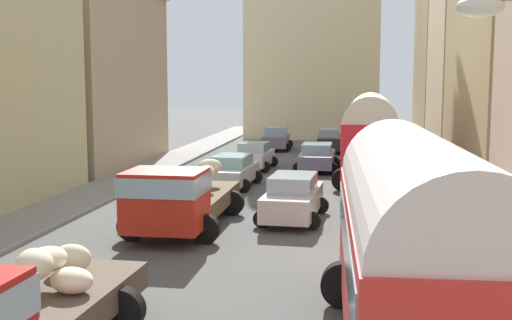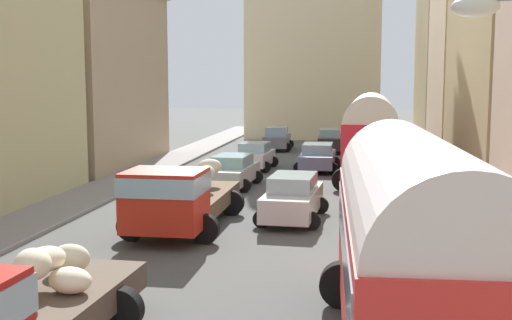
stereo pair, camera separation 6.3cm
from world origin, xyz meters
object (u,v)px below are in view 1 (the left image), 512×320
object	(u,v)px
parked_bus_0	(416,239)
cargo_truck_1	(180,196)
car_0	(232,171)
car_5	(329,140)
car_2	(276,139)
car_3	(293,198)
car_1	(254,156)
parked_bus_1	(370,134)
car_4	(317,157)

from	to	relation	value
parked_bus_0	cargo_truck_1	xyz separation A→B (m)	(-6.62, 8.84, -1.03)
car_0	car_5	world-z (taller)	car_5
cargo_truck_1	car_2	world-z (taller)	cargo_truck_1
car_5	car_3	bearing A→B (deg)	-90.84
car_1	car_3	xyz separation A→B (m)	(3.37, -12.57, 0.06)
car_5	parked_bus_0	bearing A→B (deg)	-84.98
cargo_truck_1	car_3	bearing A→B (deg)	34.45
parked_bus_1	car_4	distance (m)	5.00
car_1	car_4	world-z (taller)	car_1
parked_bus_0	car_2	world-z (taller)	parked_bus_0
parked_bus_1	cargo_truck_1	size ratio (longest dim) A/B	1.17
car_5	car_4	bearing A→B (deg)	-91.67
parked_bus_0	car_1	bearing A→B (deg)	105.46
parked_bus_1	car_2	bearing A→B (deg)	114.43
cargo_truck_1	car_2	xyz separation A→B (m)	(0.03, 24.73, -0.38)
parked_bus_1	car_4	world-z (taller)	parked_bus_1
parked_bus_0	car_3	xyz separation A→B (m)	(-3.20, 11.19, -1.40)
parked_bus_0	car_1	size ratio (longest dim) A/B	2.40
car_1	car_0	bearing A→B (deg)	-90.60
car_2	car_5	bearing A→B (deg)	-10.48
cargo_truck_1	car_5	xyz separation A→B (m)	(3.74, 24.05, -0.39)
parked_bus_0	car_0	distance (m)	19.00
car_2	car_5	xyz separation A→B (m)	(3.70, -0.69, -0.01)
parked_bus_0	car_2	xyz separation A→B (m)	(-6.59, 33.57, -1.41)
car_3	car_1	bearing A→B (deg)	104.99
cargo_truck_1	car_5	distance (m)	24.34
parked_bus_1	parked_bus_0	bearing A→B (deg)	-88.77
parked_bus_1	car_2	size ratio (longest dim) A/B	2.13
parked_bus_1	car_1	distance (m)	7.36
parked_bus_0	car_5	world-z (taller)	parked_bus_0
cargo_truck_1	parked_bus_1	bearing A→B (deg)	61.00
parked_bus_0	cargo_truck_1	world-z (taller)	parked_bus_0
car_2	car_5	distance (m)	3.77
parked_bus_1	car_4	size ratio (longest dim) A/B	1.90
car_3	car_4	size ratio (longest dim) A/B	1.01
cargo_truck_1	car_1	bearing A→B (deg)	89.80
parked_bus_0	car_5	distance (m)	33.05
cargo_truck_1	car_1	xyz separation A→B (m)	(0.05, 14.91, -0.44)
parked_bus_1	car_0	size ratio (longest dim) A/B	1.94
car_1	car_5	xyz separation A→B (m)	(3.68, 9.13, 0.05)
car_1	car_3	world-z (taller)	car_3
car_2	car_3	xyz separation A→B (m)	(3.39, -22.39, 0.01)
cargo_truck_1	car_0	size ratio (longest dim) A/B	1.66
car_2	car_3	bearing A→B (deg)	-81.40
cargo_truck_1	car_1	world-z (taller)	cargo_truck_1
car_3	car_4	bearing A→B (deg)	89.75
parked_bus_0	car_0	xyz separation A→B (m)	(-6.63, 17.75, -1.46)
car_0	car_3	size ratio (longest dim) A/B	0.96
car_2	car_0	bearing A→B (deg)	-90.15
car_5	cargo_truck_1	bearing A→B (deg)	-98.83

